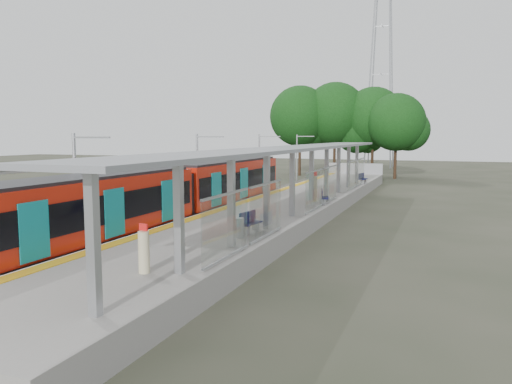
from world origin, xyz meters
TOP-DOWN VIEW (x-y plane):
  - ground at (0.00, 0.00)m, footprint 200.00×200.00m
  - trackbed at (-4.50, 20.00)m, footprint 3.00×70.00m
  - platform at (0.00, 20.00)m, footprint 6.00×50.00m
  - tactile_strip at (-2.55, 20.00)m, footprint 0.60×50.00m
  - end_fence at (0.00, 44.95)m, footprint 6.00×0.10m
  - train at (-4.50, 12.66)m, footprint 2.74×27.60m
  - canopy at (1.61, 16.19)m, footprint 3.27×38.00m
  - pylon at (-1.00, 73.00)m, footprint 8.00×4.00m
  - tree_cluster at (-2.65, 53.15)m, footprint 19.79×9.74m
  - catenary_masts at (-6.22, 19.00)m, footprint 2.08×48.16m
  - bench_near at (1.58, 8.93)m, footprint 0.61×1.42m
  - bench_mid at (2.48, 19.17)m, footprint 0.76×1.44m
  - bench_far at (2.62, 33.46)m, footprint 0.64×1.45m
  - info_pillar_near at (0.95, 1.62)m, footprint 0.35×0.35m
  - info_pillar_far at (1.60, 20.16)m, footprint 0.44×0.44m
  - litter_bin at (1.59, 7.72)m, footprint 0.50×0.50m

SIDE VIEW (x-z plane):
  - ground at x=0.00m, z-range 0.00..0.00m
  - trackbed at x=-4.50m, z-range 0.00..0.24m
  - platform at x=0.00m, z-range 0.00..1.00m
  - tactile_strip at x=-2.55m, z-range 1.00..1.02m
  - litter_bin at x=1.59m, z-range 1.00..1.84m
  - bench_near at x=1.58m, z-range 1.03..1.96m
  - bench_mid at x=2.48m, z-range 1.03..1.97m
  - bench_far at x=2.62m, z-range 1.03..1.98m
  - end_fence at x=0.00m, z-range 1.00..2.20m
  - info_pillar_near at x=0.95m, z-range 0.90..2.46m
  - info_pillar_far at x=1.60m, z-range 0.87..2.84m
  - train at x=-4.50m, z-range 0.24..3.86m
  - catenary_masts at x=-6.22m, z-range 0.21..5.61m
  - canopy at x=1.61m, z-range 2.37..6.03m
  - tree_cluster at x=-2.65m, z-range 1.39..13.60m
  - pylon at x=-1.00m, z-range 0.00..38.00m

